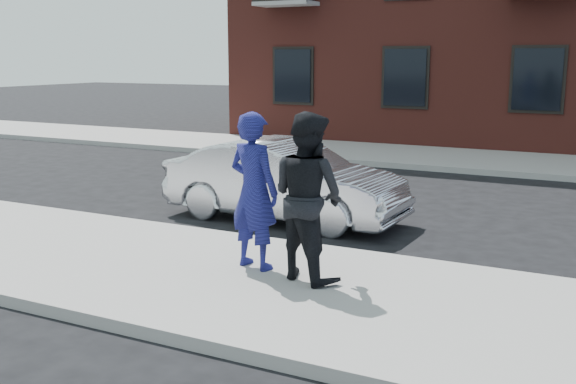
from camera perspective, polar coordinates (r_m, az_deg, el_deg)
The scene contains 8 objects.
ground at distance 8.01m, azimuth 7.21°, elevation -9.45°, with size 100.00×100.00×0.00m, color black.
near_sidewalk at distance 7.76m, azimuth 6.59°, elevation -9.54°, with size 50.00×3.50×0.15m, color #999590.
near_curb at distance 9.38m, azimuth 10.44°, elevation -5.92°, with size 50.00×0.10×0.15m, color #999691.
far_sidewalk at distance 18.69m, azimuth 18.98°, elevation 2.31°, with size 50.00×3.50×0.15m, color #999590.
far_curb at distance 16.93m, azimuth 18.11°, elevation 1.47°, with size 50.00×0.10×0.15m, color #999691.
silver_sedan at distance 11.74m, azimuth -0.29°, elevation 0.94°, with size 1.49×4.27×1.41m, color silver.
man_hoodie at distance 8.57m, azimuth -2.91°, elevation 0.10°, with size 0.82×0.62×2.02m.
man_peacoat at distance 8.14m, azimuth 1.69°, elevation -0.38°, with size 1.21×1.08×2.05m.
Camera 1 is at (2.47, -7.07, 2.85)m, focal length 42.00 mm.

